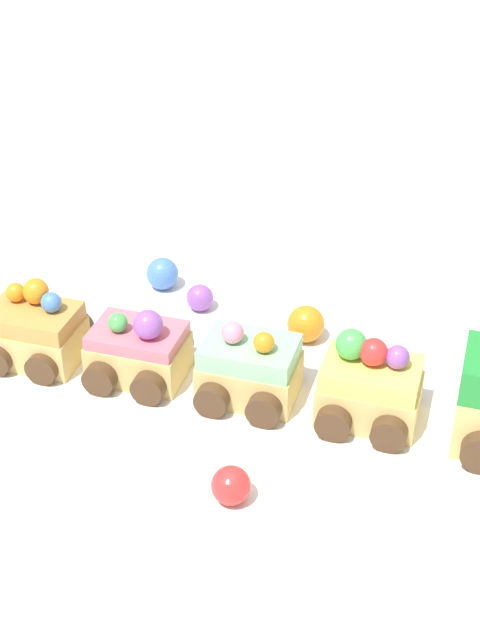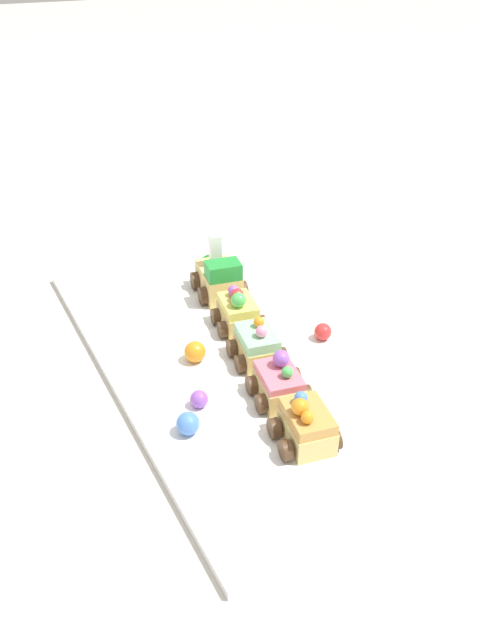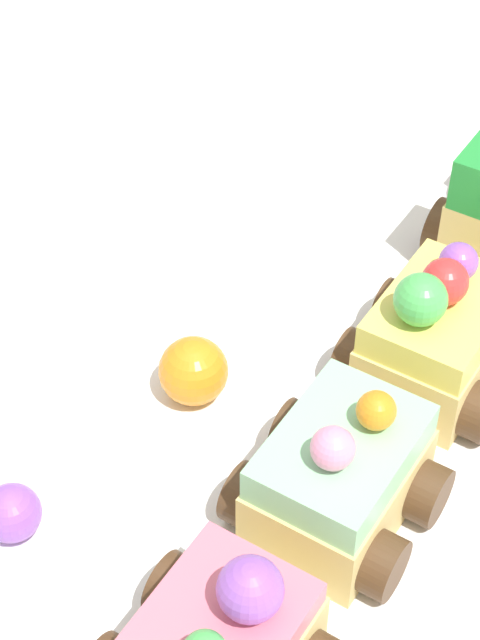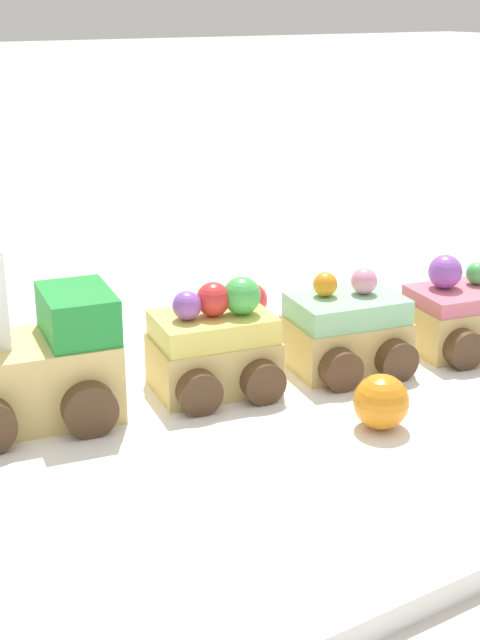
# 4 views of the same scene
# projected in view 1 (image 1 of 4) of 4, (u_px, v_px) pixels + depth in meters

# --- Properties ---
(ground_plane) EXTENTS (10.00, 10.00, 0.00)m
(ground_plane) POSITION_uv_depth(u_px,v_px,m) (301.00, 389.00, 0.68)
(ground_plane) COLOR beige
(display_board) EXTENTS (0.68, 0.34, 0.01)m
(display_board) POSITION_uv_depth(u_px,v_px,m) (301.00, 383.00, 0.67)
(display_board) COLOR white
(display_board) RESTS_ON ground_plane
(cake_car_lemon) EXTENTS (0.08, 0.08, 0.07)m
(cake_car_lemon) POSITION_uv_depth(u_px,v_px,m) (369.00, 388.00, 0.62)
(cake_car_lemon) COLOR #E5C675
(cake_car_lemon) RESTS_ON display_board
(cake_car_mint) EXTENTS (0.08, 0.08, 0.06)m
(cake_car_mint) POSITION_uv_depth(u_px,v_px,m) (249.00, 370.00, 0.64)
(cake_car_mint) COLOR #E5C675
(cake_car_mint) RESTS_ON display_board
(cake_car_strawberry) EXTENTS (0.08, 0.08, 0.06)m
(cake_car_strawberry) POSITION_uv_depth(u_px,v_px,m) (139.00, 352.00, 0.66)
(cake_car_strawberry) COLOR #E5C675
(cake_car_strawberry) RESTS_ON display_board
(cake_car_caramel) EXTENTS (0.08, 0.08, 0.06)m
(cake_car_caramel) POSITION_uv_depth(u_px,v_px,m) (37.00, 331.00, 0.68)
(cake_car_caramel) COLOR #E5C675
(cake_car_caramel) RESTS_ON display_board
(gumball_blue) EXTENTS (0.03, 0.03, 0.03)m
(gumball_blue) POSITION_uv_depth(u_px,v_px,m) (162.00, 274.00, 0.77)
(gumball_blue) COLOR #4C84E0
(gumball_blue) RESTS_ON display_board
(gumball_orange) EXTENTS (0.03, 0.03, 0.03)m
(gumball_orange) POSITION_uv_depth(u_px,v_px,m) (306.00, 324.00, 0.70)
(gumball_orange) COLOR orange
(gumball_orange) RESTS_ON display_board
(gumball_red) EXTENTS (0.03, 0.03, 0.03)m
(gumball_red) POSITION_uv_depth(u_px,v_px,m) (231.00, 485.00, 0.55)
(gumball_red) COLOR red
(gumball_red) RESTS_ON display_board
(gumball_purple) EXTENTS (0.02, 0.02, 0.02)m
(gumball_purple) POSITION_uv_depth(u_px,v_px,m) (200.00, 298.00, 0.74)
(gumball_purple) COLOR #9956C6
(gumball_purple) RESTS_ON display_board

